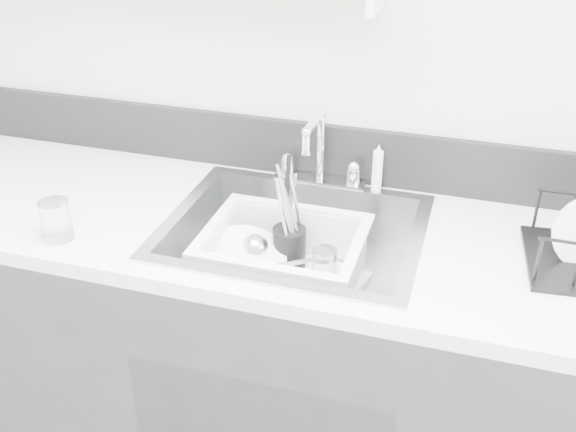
% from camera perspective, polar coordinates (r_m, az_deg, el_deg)
% --- Properties ---
extents(counter_run, '(3.20, 0.62, 0.92)m').
position_cam_1_polar(counter_run, '(1.96, 0.44, -12.62)').
color(counter_run, '#2C2C30').
rests_on(counter_run, ground).
extents(backsplash, '(3.20, 0.02, 0.16)m').
position_cam_1_polar(backsplash, '(1.91, 3.09, 5.47)').
color(backsplash, black).
rests_on(backsplash, counter_run).
extents(sink, '(0.64, 0.52, 0.20)m').
position_cam_1_polar(sink, '(1.73, 0.49, -3.53)').
color(sink, silver).
rests_on(sink, counter_run).
extents(faucet, '(0.26, 0.18, 0.23)m').
position_cam_1_polar(faucet, '(1.87, 2.67, 4.29)').
color(faucet, silver).
rests_on(faucet, counter_run).
extents(side_sprayer, '(0.03, 0.03, 0.14)m').
position_cam_1_polar(side_sprayer, '(1.84, 7.58, 4.03)').
color(side_sprayer, white).
rests_on(side_sprayer, counter_run).
extents(wash_tub, '(0.47, 0.41, 0.16)m').
position_cam_1_polar(wash_tub, '(1.73, -0.37, -3.70)').
color(wash_tub, white).
rests_on(wash_tub, sink).
extents(plate_stack, '(0.26, 0.26, 0.10)m').
position_cam_1_polar(plate_stack, '(1.76, -3.37, -4.51)').
color(plate_stack, white).
rests_on(plate_stack, wash_tub).
extents(utensil_cup, '(0.09, 0.09, 0.30)m').
position_cam_1_polar(utensil_cup, '(1.79, 0.10, -2.42)').
color(utensil_cup, black).
rests_on(utensil_cup, wash_tub).
extents(ladle, '(0.30, 0.26, 0.08)m').
position_cam_1_polar(ladle, '(1.73, -1.47, -4.37)').
color(ladle, silver).
rests_on(ladle, wash_tub).
extents(tumbler_in_tub, '(0.08, 0.08, 0.09)m').
position_cam_1_polar(tumbler_in_tub, '(1.74, 3.09, -4.19)').
color(tumbler_in_tub, white).
rests_on(tumbler_in_tub, wash_tub).
extents(tumbler_counter, '(0.09, 0.09, 0.10)m').
position_cam_1_polar(tumbler_counter, '(1.71, -19.03, -0.36)').
color(tumbler_counter, white).
rests_on(tumbler_counter, counter_run).
extents(bowl_small, '(0.11, 0.11, 0.03)m').
position_cam_1_polar(bowl_small, '(1.70, 2.46, -6.19)').
color(bowl_small, white).
rests_on(bowl_small, wash_tub).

